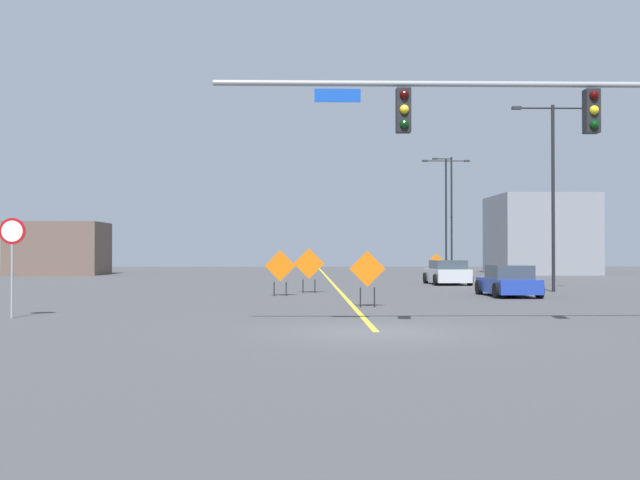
% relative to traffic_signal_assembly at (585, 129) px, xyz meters
% --- Properties ---
extents(ground, '(145.81, 145.81, 0.00)m').
position_rel_traffic_signal_assembly_xyz_m(ground, '(-5.02, 0.01, -4.86)').
color(ground, '#444447').
extents(road_centre_stripe, '(0.16, 81.00, 0.01)m').
position_rel_traffic_signal_assembly_xyz_m(road_centre_stripe, '(-5.02, 40.52, -4.85)').
color(road_centre_stripe, yellow).
rests_on(road_centre_stripe, ground).
extents(traffic_signal_assembly, '(13.68, 0.44, 6.60)m').
position_rel_traffic_signal_assembly_xyz_m(traffic_signal_assembly, '(0.00, 0.00, 0.00)').
color(traffic_signal_assembly, gray).
rests_on(traffic_signal_assembly, ground).
extents(stop_sign, '(0.76, 0.07, 2.87)m').
position_rel_traffic_signal_assembly_xyz_m(stop_sign, '(-15.11, 3.93, -2.84)').
color(stop_sign, gray).
rests_on(stop_sign, ground).
extents(street_lamp_far_right, '(3.82, 0.24, 9.28)m').
position_rel_traffic_signal_assembly_xyz_m(street_lamp_far_right, '(4.69, 41.78, 0.58)').
color(street_lamp_far_right, black).
rests_on(street_lamp_far_right, ground).
extents(street_lamp_far_left, '(3.86, 0.24, 8.80)m').
position_rel_traffic_signal_assembly_xyz_m(street_lamp_far_left, '(5.00, 17.11, 0.33)').
color(street_lamp_far_left, black).
rests_on(street_lamp_far_left, ground).
extents(street_lamp_mid_left, '(1.69, 0.24, 9.85)m').
position_rel_traffic_signal_assembly_xyz_m(street_lamp_mid_left, '(5.69, 45.07, 0.48)').
color(street_lamp_mid_left, black).
rests_on(street_lamp_mid_left, ground).
extents(construction_sign_median_near, '(1.09, 0.18, 1.76)m').
position_rel_traffic_signal_assembly_xyz_m(construction_sign_median_near, '(1.87, 30.44, -3.75)').
color(construction_sign_median_near, orange).
rests_on(construction_sign_median_near, ground).
extents(construction_sign_median_far, '(1.40, 0.06, 2.04)m').
position_rel_traffic_signal_assembly_xyz_m(construction_sign_median_far, '(-6.49, 16.39, -3.59)').
color(construction_sign_median_far, orange).
rests_on(construction_sign_median_far, ground).
extents(construction_sign_left_shoulder, '(1.32, 0.30, 1.95)m').
position_rel_traffic_signal_assembly_xyz_m(construction_sign_left_shoulder, '(-7.73, 14.13, -3.65)').
color(construction_sign_left_shoulder, orange).
rests_on(construction_sign_left_shoulder, ground).
extents(construction_sign_right_lane, '(1.23, 0.07, 1.93)m').
position_rel_traffic_signal_assembly_xyz_m(construction_sign_right_lane, '(-4.56, 7.82, -3.64)').
color(construction_sign_right_lane, orange).
rests_on(construction_sign_right_lane, ground).
extents(car_silver_near, '(2.27, 3.99, 1.39)m').
position_rel_traffic_signal_assembly_xyz_m(car_silver_near, '(1.48, 24.77, -4.19)').
color(car_silver_near, '#B7BABF').
rests_on(car_silver_near, ground).
extents(car_blue_passing, '(2.08, 3.87, 1.32)m').
position_rel_traffic_signal_assembly_xyz_m(car_blue_passing, '(1.91, 13.64, -4.24)').
color(car_blue_passing, '#1E389E').
rests_on(car_blue_passing, ground).
extents(roadside_building_west, '(7.19, 5.29, 4.21)m').
position_rel_traffic_signal_assembly_xyz_m(roadside_building_west, '(-26.42, 42.84, -2.75)').
color(roadside_building_west, brown).
rests_on(roadside_building_west, ground).
extents(roadside_building_east, '(7.60, 8.02, 6.50)m').
position_rel_traffic_signal_assembly_xyz_m(roadside_building_east, '(12.87, 43.72, -1.61)').
color(roadside_building_east, gray).
rests_on(roadside_building_east, ground).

